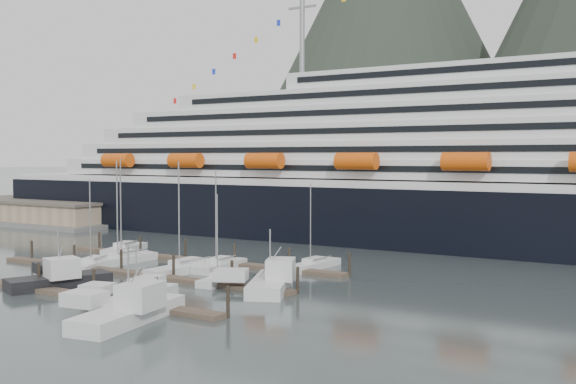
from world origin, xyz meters
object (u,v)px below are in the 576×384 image
sailboat_b (94,265)px  trawler_b (59,279)px  sailboat_h (221,280)px  trawler_c (135,297)px  warehouse (40,213)px  sailboat_c (124,260)px  sailboat_d (186,269)px  sailboat_e (125,249)px  sailboat_g (314,265)px  trawler_d (127,311)px  trawler_e (269,282)px  sailboat_a (126,257)px  sailboat_f (220,266)px  cruise_ship (510,176)px

sailboat_b → trawler_b: (7.02, -11.90, 0.54)m
sailboat_h → trawler_c: sailboat_h is taller
trawler_c → warehouse: bearing=44.1°
warehouse → sailboat_c: size_ratio=3.01×
warehouse → trawler_b: trawler_b is taller
sailboat_d → sailboat_e: sailboat_e is taller
sailboat_g → trawler_c: 29.79m
trawler_d → trawler_e: bearing=-18.7°
sailboat_c → sailboat_e: sailboat_e is taller
sailboat_a → sailboat_h: 24.65m
sailboat_b → trawler_e: (29.13, -0.89, 0.55)m
sailboat_a → trawler_e: sailboat_a is taller
sailboat_h → sailboat_f: bearing=31.5°
trawler_c → trawler_e: trawler_e is taller
sailboat_e → trawler_e: (36.63, -14.14, 0.52)m
sailboat_e → trawler_b: sailboat_e is taller
sailboat_d → trawler_e: size_ratio=1.22×
sailboat_f → sailboat_a: bearing=85.3°
sailboat_f → trawler_d: 29.30m
cruise_ship → trawler_c: bearing=-109.2°
sailboat_g → trawler_e: bearing=-165.3°
cruise_ship → sailboat_e: cruise_ship is taller
sailboat_g → trawler_e: size_ratio=0.96×
sailboat_h → sailboat_d: bearing=59.6°
cruise_ship → sailboat_e: size_ratio=13.56×
cruise_ship → warehouse: cruise_ship is taller
warehouse → trawler_c: size_ratio=3.64×
sailboat_e → sailboat_f: (23.19, -5.52, -0.00)m
sailboat_c → trawler_d: sailboat_c is taller
sailboat_b → sailboat_h: 21.74m
trawler_d → trawler_b: bearing=58.6°
cruise_ship → sailboat_h: 56.16m
sailboat_h → trawler_e: (7.39, -0.78, 0.57)m
sailboat_c → sailboat_d: 12.64m
warehouse → sailboat_e: (50.73, -24.01, -1.81)m
sailboat_f → trawler_c: 22.63m
sailboat_c → trawler_d: size_ratio=1.12×
cruise_ship → warehouse: size_ratio=4.57×
trawler_e → sailboat_a: bearing=50.0°
sailboat_b → trawler_c: (21.39, -14.16, 0.41)m
sailboat_g → trawler_c: (-4.68, -29.42, 0.42)m
sailboat_b → trawler_e: sailboat_b is taller
sailboat_c → trawler_d: (25.24, -24.72, 0.53)m
cruise_ship → sailboat_g: 40.88m
trawler_d → sailboat_h: bearing=3.0°
sailboat_h → trawler_b: (-14.72, -11.79, 0.55)m
warehouse → sailboat_h: sailboat_h is taller
sailboat_c → sailboat_f: sailboat_c is taller
sailboat_f → trawler_d: bearing=-164.7°
sailboat_c → sailboat_h: bearing=-101.3°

